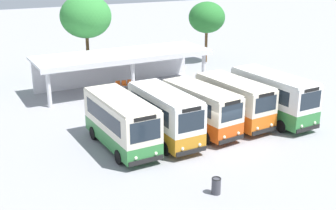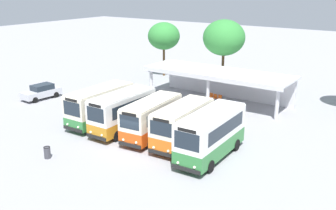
% 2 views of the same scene
% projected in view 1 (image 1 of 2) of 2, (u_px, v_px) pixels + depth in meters
% --- Properties ---
extents(ground_plane, '(180.00, 180.00, 0.00)m').
position_uv_depth(ground_plane, '(224.00, 144.00, 28.68)').
color(ground_plane, '#939399').
extents(city_bus_nearest_orange, '(2.58, 7.10, 3.35)m').
position_uv_depth(city_bus_nearest_orange, '(121.00, 121.00, 27.61)').
color(city_bus_nearest_orange, black).
rests_on(city_bus_nearest_orange, ground).
extents(city_bus_second_in_row, '(2.41, 6.76, 3.43)m').
position_uv_depth(city_bus_second_in_row, '(165.00, 114.00, 28.66)').
color(city_bus_second_in_row, black).
rests_on(city_bus_second_in_row, ground).
extents(city_bus_middle_cream, '(2.79, 6.75, 3.24)m').
position_uv_depth(city_bus_middle_cream, '(201.00, 107.00, 30.25)').
color(city_bus_middle_cream, black).
rests_on(city_bus_middle_cream, ground).
extents(city_bus_fourth_amber, '(2.71, 6.70, 3.30)m').
position_uv_depth(city_bus_fourth_amber, '(234.00, 100.00, 31.70)').
color(city_bus_fourth_amber, black).
rests_on(city_bus_fourth_amber, ground).
extents(city_bus_fifth_blue, '(2.64, 7.32, 3.53)m').
position_uv_depth(city_bus_fifth_blue, '(273.00, 96.00, 32.35)').
color(city_bus_fifth_blue, black).
rests_on(city_bus_fifth_blue, ground).
extents(terminal_canopy, '(16.20, 5.21, 3.40)m').
position_uv_depth(terminal_canopy, '(121.00, 60.00, 40.63)').
color(terminal_canopy, silver).
rests_on(terminal_canopy, ground).
extents(waiting_chair_end_by_column, '(0.46, 0.46, 0.86)m').
position_uv_depth(waiting_chair_end_by_column, '(118.00, 85.00, 40.32)').
color(waiting_chair_end_by_column, slate).
rests_on(waiting_chair_end_by_column, ground).
extents(waiting_chair_second_from_end, '(0.46, 0.46, 0.86)m').
position_uv_depth(waiting_chair_second_from_end, '(124.00, 84.00, 40.48)').
color(waiting_chair_second_from_end, slate).
rests_on(waiting_chair_second_from_end, ground).
extents(waiting_chair_middle_seat, '(0.46, 0.46, 0.86)m').
position_uv_depth(waiting_chair_middle_seat, '(130.00, 83.00, 40.73)').
color(waiting_chair_middle_seat, slate).
rests_on(waiting_chair_middle_seat, ground).
extents(roadside_tree_behind_canopy, '(4.93, 4.93, 8.40)m').
position_uv_depth(roadside_tree_behind_canopy, '(86.00, 16.00, 41.99)').
color(roadside_tree_behind_canopy, brown).
rests_on(roadside_tree_behind_canopy, ground).
extents(roadside_tree_east_of_canopy, '(4.17, 4.17, 6.97)m').
position_uv_depth(roadside_tree_east_of_canopy, '(207.00, 18.00, 49.76)').
color(roadside_tree_east_of_canopy, brown).
rests_on(roadside_tree_east_of_canopy, ground).
extents(litter_bin_apron, '(0.49, 0.49, 0.90)m').
position_uv_depth(litter_bin_apron, '(216.00, 186.00, 22.52)').
color(litter_bin_apron, '#3F3F47').
rests_on(litter_bin_apron, ground).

